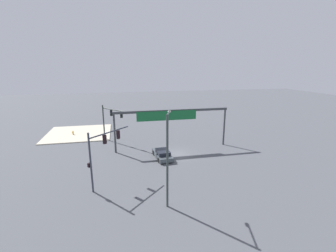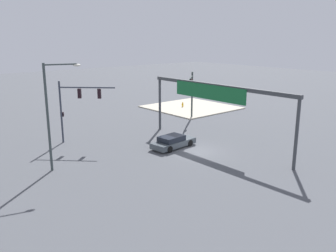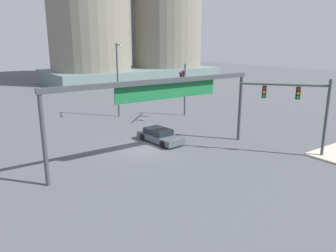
# 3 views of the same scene
# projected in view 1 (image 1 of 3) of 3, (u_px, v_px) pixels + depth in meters

# --- Properties ---
(ground_plane) EXTENTS (175.63, 175.63, 0.00)m
(ground_plane) POSITION_uv_depth(u_px,v_px,m) (176.00, 154.00, 33.56)
(ground_plane) COLOR #4E5157
(sidewalk_corner) EXTENTS (11.59, 11.45, 0.15)m
(sidewalk_corner) POSITION_uv_depth(u_px,v_px,m) (79.00, 133.00, 44.02)
(sidewalk_corner) COLOR beige
(sidewalk_corner) RESTS_ON ground
(traffic_signal_near_corner) EXTENTS (4.44, 5.21, 6.07)m
(traffic_signal_near_corner) POSITION_uv_depth(u_px,v_px,m) (110.00, 117.00, 38.48)
(traffic_signal_near_corner) COLOR #353F3D
(traffic_signal_near_corner) RESTS_ON ground
(traffic_signal_opposite_side) EXTENTS (4.29, 4.11, 6.25)m
(traffic_signal_opposite_side) POSITION_uv_depth(u_px,v_px,m) (102.00, 148.00, 23.78)
(traffic_signal_opposite_side) COLOR #323746
(traffic_signal_opposite_side) RESTS_ON ground
(streetlamp_curved_arm) EXTENTS (1.03, 2.80, 8.58)m
(streetlamp_curved_arm) POSITION_uv_depth(u_px,v_px,m) (168.00, 154.00, 20.17)
(streetlamp_curved_arm) COLOR #374242
(streetlamp_curved_arm) RESTS_ON ground
(overhead_sign_gantry) EXTENTS (17.56, 0.43, 6.12)m
(overhead_sign_gantry) POSITION_uv_depth(u_px,v_px,m) (171.00, 116.00, 34.77)
(overhead_sign_gantry) COLOR #3B3E43
(overhead_sign_gantry) RESTS_ON ground
(sedan_car_approaching) EXTENTS (2.26, 4.78, 1.21)m
(sedan_car_approaching) POSITION_uv_depth(u_px,v_px,m) (162.00, 154.00, 32.16)
(sedan_car_approaching) COLOR #474F56
(sedan_car_approaching) RESTS_ON ground
(fire_hydrant_on_curb) EXTENTS (0.33, 0.22, 0.71)m
(fire_hydrant_on_curb) POSITION_uv_depth(u_px,v_px,m) (73.00, 133.00, 42.87)
(fire_hydrant_on_curb) COLOR #D99A0C
(fire_hydrant_on_curb) RESTS_ON sidewalk_corner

